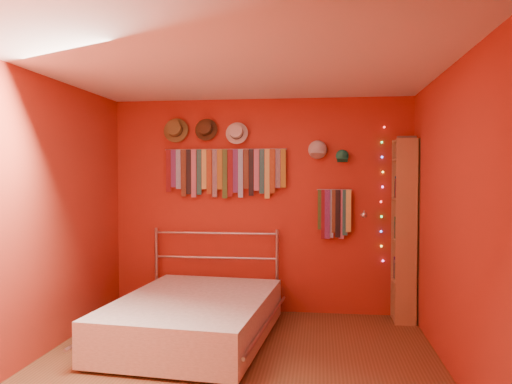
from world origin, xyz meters
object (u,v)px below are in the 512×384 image
at_px(bookshelf, 408,229).
at_px(bed, 194,317).
at_px(reading_lamp, 364,215).
at_px(tie_rack, 225,170).

bearing_deg(bookshelf, bed, -157.36).
relative_size(reading_lamp, bed, 0.14).
distance_m(reading_lamp, bed, 2.14).
bearing_deg(bookshelf, tie_rack, 175.72).
distance_m(tie_rack, bookshelf, 2.17).
bearing_deg(tie_rack, bookshelf, -4.28).
xyz_separation_m(tie_rack, reading_lamp, (1.59, -0.17, -0.49)).
bearing_deg(tie_rack, bed, -95.51).
height_order(tie_rack, bookshelf, bookshelf).
height_order(bookshelf, bed, bookshelf).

